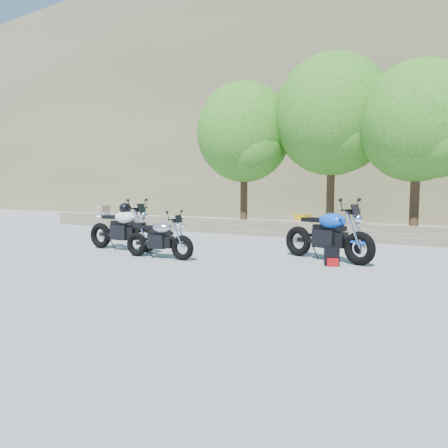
{
  "coord_description": "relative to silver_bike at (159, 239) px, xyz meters",
  "views": [
    {
      "loc": [
        4.72,
        -6.78,
        1.47
      ],
      "look_at": [
        0.2,
        1.0,
        0.75
      ],
      "focal_mm": 32.0,
      "sensor_mm": 36.0,
      "label": 1
    }
  ],
  "objects": [
    {
      "name": "ground",
      "position": [
        0.95,
        -0.11,
        -0.44
      ],
      "size": [
        90.0,
        90.0,
        0.0
      ],
      "primitive_type": "plane",
      "color": "gray",
      "rests_on": "ground"
    },
    {
      "name": "stone_wall",
      "position": [
        0.95,
        5.39,
        -0.19
      ],
      "size": [
        22.0,
        0.55,
        0.5
      ],
      "primitive_type": "cube",
      "color": "brown",
      "rests_on": "ground"
    },
    {
      "name": "hillside",
      "position": [
        3.95,
        27.89,
        7.06
      ],
      "size": [
        80.0,
        30.0,
        15.0
      ],
      "primitive_type": "cube",
      "color": "brown",
      "rests_on": "ground"
    },
    {
      "name": "tree_decid_left",
      "position": [
        -1.45,
        7.03,
        3.2
      ],
      "size": [
        3.67,
        3.67,
        5.62
      ],
      "color": "#382314",
      "rests_on": "ground"
    },
    {
      "name": "tree_decid_mid",
      "position": [
        1.85,
        7.43,
        3.6
      ],
      "size": [
        4.08,
        4.08,
        6.24
      ],
      "color": "#382314",
      "rests_on": "ground"
    },
    {
      "name": "tree_decid_right",
      "position": [
        4.65,
        6.83,
        3.06
      ],
      "size": [
        3.54,
        3.54,
        5.41
      ],
      "color": "#382314",
      "rests_on": "ground"
    },
    {
      "name": "silver_bike",
      "position": [
        0.0,
        0.0,
        0.0
      ],
      "size": [
        1.79,
        0.57,
        0.9
      ],
      "rotation": [
        0.0,
        0.0,
        0.05
      ],
      "color": "black",
      "rests_on": "ground"
    },
    {
      "name": "white_bike",
      "position": [
        -1.61,
        0.49,
        0.15
      ],
      "size": [
        2.18,
        0.69,
        1.21
      ],
      "rotation": [
        0.0,
        0.0,
        0.02
      ],
      "color": "black",
      "rests_on": "ground"
    },
    {
      "name": "blue_bike",
      "position": [
        3.31,
        1.59,
        0.11
      ],
      "size": [
        2.17,
        0.98,
        1.13
      ],
      "rotation": [
        0.0,
        0.0,
        -0.33
      ],
      "color": "black",
      "rests_on": "ground"
    },
    {
      "name": "backpack",
      "position": [
        3.56,
        1.03,
        -0.25
      ],
      "size": [
        0.34,
        0.32,
        0.38
      ],
      "rotation": [
        0.0,
        0.0,
        0.43
      ],
      "color": "black",
      "rests_on": "ground"
    }
  ]
}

